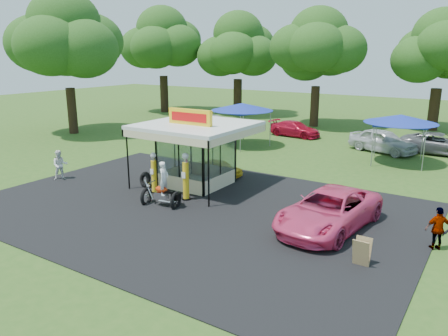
{
  "coord_description": "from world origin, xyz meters",
  "views": [
    {
      "loc": [
        11.54,
        -13.27,
        7.01
      ],
      "look_at": [
        0.39,
        4.0,
        1.52
      ],
      "focal_mm": 35.0,
      "sensor_mm": 36.0,
      "label": 1
    }
  ],
  "objects_px": {
    "gas_pump_right": "(186,178)",
    "bg_car_c": "(383,141)",
    "motorcycle": "(163,189)",
    "a_frame_sign": "(362,252)",
    "gas_station_kiosk": "(197,153)",
    "spectator_east_b": "(438,229)",
    "tent_west": "(242,107)",
    "pink_sedan": "(329,210)",
    "bg_car_b": "(295,129)",
    "gas_pump_left": "(154,174)",
    "bg_car_d": "(440,144)",
    "tent_east": "(401,119)",
    "spectator_west": "(60,165)",
    "bg_car_a": "(213,125)",
    "kiosk_car": "(219,168)"
  },
  "relations": [
    {
      "from": "gas_pump_right",
      "to": "tent_west",
      "type": "distance_m",
      "value": 13.37
    },
    {
      "from": "motorcycle",
      "to": "gas_pump_right",
      "type": "bearing_deg",
      "value": 64.2
    },
    {
      "from": "bg_car_d",
      "to": "a_frame_sign",
      "type": "bearing_deg",
      "value": -179.91
    },
    {
      "from": "spectator_east_b",
      "to": "bg_car_c",
      "type": "height_order",
      "value": "bg_car_c"
    },
    {
      "from": "a_frame_sign",
      "to": "tent_east",
      "type": "bearing_deg",
      "value": 98.76
    },
    {
      "from": "spectator_east_b",
      "to": "bg_car_c",
      "type": "xyz_separation_m",
      "value": [
        -5.64,
        15.45,
        0.02
      ]
    },
    {
      "from": "gas_station_kiosk",
      "to": "tent_west",
      "type": "height_order",
      "value": "gas_station_kiosk"
    },
    {
      "from": "a_frame_sign",
      "to": "spectator_east_b",
      "type": "bearing_deg",
      "value": 55.96
    },
    {
      "from": "gas_pump_right",
      "to": "bg_car_c",
      "type": "height_order",
      "value": "gas_pump_right"
    },
    {
      "from": "motorcycle",
      "to": "a_frame_sign",
      "type": "distance_m",
      "value": 9.51
    },
    {
      "from": "spectator_west",
      "to": "bg_car_d",
      "type": "height_order",
      "value": "spectator_west"
    },
    {
      "from": "a_frame_sign",
      "to": "bg_car_c",
      "type": "bearing_deg",
      "value": 102.44
    },
    {
      "from": "a_frame_sign",
      "to": "bg_car_c",
      "type": "relative_size",
      "value": 0.2
    },
    {
      "from": "gas_pump_left",
      "to": "bg_car_b",
      "type": "bearing_deg",
      "value": 91.06
    },
    {
      "from": "motorcycle",
      "to": "kiosk_car",
      "type": "relative_size",
      "value": 0.8
    },
    {
      "from": "bg_car_c",
      "to": "a_frame_sign",
      "type": "bearing_deg",
      "value": -149.47
    },
    {
      "from": "gas_station_kiosk",
      "to": "gas_pump_left",
      "type": "xyz_separation_m",
      "value": [
        -1.0,
        -2.3,
        -0.76
      ]
    },
    {
      "from": "bg_car_b",
      "to": "gas_pump_left",
      "type": "bearing_deg",
      "value": -173.02
    },
    {
      "from": "pink_sedan",
      "to": "bg_car_b",
      "type": "xyz_separation_m",
      "value": [
        -9.43,
        17.92,
        -0.14
      ]
    },
    {
      "from": "motorcycle",
      "to": "bg_car_a",
      "type": "distance_m",
      "value": 19.21
    },
    {
      "from": "bg_car_d",
      "to": "motorcycle",
      "type": "bearing_deg",
      "value": 153.49
    },
    {
      "from": "kiosk_car",
      "to": "bg_car_d",
      "type": "distance_m",
      "value": 16.52
    },
    {
      "from": "gas_pump_right",
      "to": "bg_car_c",
      "type": "xyz_separation_m",
      "value": [
        5.41,
        16.04,
        -0.31
      ]
    },
    {
      "from": "spectator_west",
      "to": "tent_east",
      "type": "height_order",
      "value": "tent_east"
    },
    {
      "from": "gas_pump_right",
      "to": "a_frame_sign",
      "type": "relative_size",
      "value": 2.42
    },
    {
      "from": "gas_station_kiosk",
      "to": "motorcycle",
      "type": "bearing_deg",
      "value": -79.11
    },
    {
      "from": "bg_car_b",
      "to": "bg_car_d",
      "type": "bearing_deg",
      "value": -87.04
    },
    {
      "from": "spectator_east_b",
      "to": "bg_car_c",
      "type": "distance_m",
      "value": 16.44
    },
    {
      "from": "motorcycle",
      "to": "bg_car_a",
      "type": "xyz_separation_m",
      "value": [
        -8.77,
        17.09,
        -0.12
      ]
    },
    {
      "from": "bg_car_b",
      "to": "tent_east",
      "type": "xyz_separation_m",
      "value": [
        9.38,
        -4.99,
        2.22
      ]
    },
    {
      "from": "tent_east",
      "to": "gas_pump_left",
      "type": "bearing_deg",
      "value": -124.3
    },
    {
      "from": "pink_sedan",
      "to": "bg_car_a",
      "type": "xyz_separation_m",
      "value": [
        -16.17,
        15.47,
        -0.04
      ]
    },
    {
      "from": "kiosk_car",
      "to": "spectator_west",
      "type": "bearing_deg",
      "value": 128.04
    },
    {
      "from": "gas_pump_left",
      "to": "a_frame_sign",
      "type": "distance_m",
      "value": 11.38
    },
    {
      "from": "gas_station_kiosk",
      "to": "bg_car_c",
      "type": "distance_m",
      "value": 15.2
    },
    {
      "from": "gas_pump_left",
      "to": "motorcycle",
      "type": "xyz_separation_m",
      "value": [
        1.69,
        -1.29,
        -0.15
      ]
    },
    {
      "from": "gas_pump_left",
      "to": "motorcycle",
      "type": "distance_m",
      "value": 2.13
    },
    {
      "from": "gas_pump_left",
      "to": "bg_car_d",
      "type": "xyz_separation_m",
      "value": [
        11.0,
        17.65,
        -0.29
      ]
    },
    {
      "from": "motorcycle",
      "to": "bg_car_b",
      "type": "distance_m",
      "value": 19.64
    },
    {
      "from": "gas_pump_right",
      "to": "a_frame_sign",
      "type": "distance_m",
      "value": 9.39
    },
    {
      "from": "tent_west",
      "to": "tent_east",
      "type": "xyz_separation_m",
      "value": [
        11.26,
        0.72,
        -0.09
      ]
    },
    {
      "from": "spectator_west",
      "to": "spectator_east_b",
      "type": "height_order",
      "value": "spectator_west"
    },
    {
      "from": "gas_pump_left",
      "to": "pink_sedan",
      "type": "xyz_separation_m",
      "value": [
        9.09,
        0.32,
        -0.23
      ]
    },
    {
      "from": "bg_car_a",
      "to": "tent_east",
      "type": "relative_size",
      "value": 1.0
    },
    {
      "from": "kiosk_car",
      "to": "spectator_east_b",
      "type": "bearing_deg",
      "value": -107.95
    },
    {
      "from": "spectator_west",
      "to": "bg_car_a",
      "type": "distance_m",
      "value": 16.85
    },
    {
      "from": "gas_pump_right",
      "to": "pink_sedan",
      "type": "height_order",
      "value": "gas_pump_right"
    },
    {
      "from": "gas_pump_right",
      "to": "bg_car_a",
      "type": "relative_size",
      "value": 0.52
    },
    {
      "from": "a_frame_sign",
      "to": "pink_sedan",
      "type": "relative_size",
      "value": 0.17
    },
    {
      "from": "kiosk_car",
      "to": "tent_east",
      "type": "xyz_separation_m",
      "value": [
        8.04,
        8.74,
        2.39
      ]
    }
  ]
}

